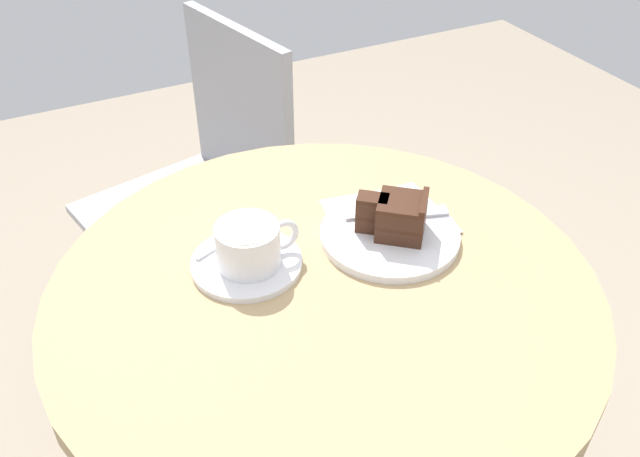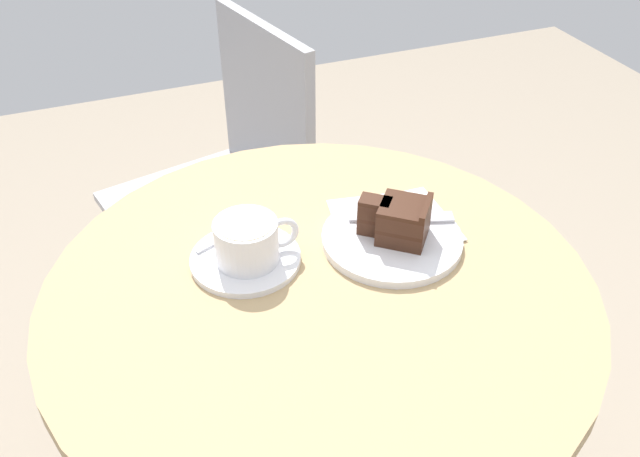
{
  "view_description": "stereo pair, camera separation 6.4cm",
  "coord_description": "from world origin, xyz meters",
  "px_view_note": "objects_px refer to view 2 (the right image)",
  "views": [
    {
      "loc": [
        -0.3,
        -0.58,
        1.32
      ],
      "look_at": [
        0.02,
        0.06,
        0.77
      ],
      "focal_mm": 38.0,
      "sensor_mm": 36.0,
      "label": 1
    },
    {
      "loc": [
        -0.24,
        -0.61,
        1.32
      ],
      "look_at": [
        0.02,
        0.06,
        0.77
      ],
      "focal_mm": 38.0,
      "sensor_mm": 36.0,
      "label": 2
    }
  ],
  "objects_px": {
    "cake_slice": "(399,220)",
    "cafe_chair": "(233,174)",
    "saucer": "(246,259)",
    "coffee_cup": "(248,240)",
    "cake_plate": "(392,239)",
    "fork": "(414,218)",
    "napkin": "(394,223)",
    "teaspoon": "(236,232)"
  },
  "relations": [
    {
      "from": "saucer",
      "to": "coffee_cup",
      "type": "xyz_separation_m",
      "value": [
        0.0,
        -0.01,
        0.04
      ]
    },
    {
      "from": "cake_plate",
      "to": "cafe_chair",
      "type": "relative_size",
      "value": 0.24
    },
    {
      "from": "coffee_cup",
      "to": "cake_plate",
      "type": "distance_m",
      "value": 0.2
    },
    {
      "from": "cake_slice",
      "to": "cafe_chair",
      "type": "distance_m",
      "value": 0.69
    },
    {
      "from": "saucer",
      "to": "cafe_chair",
      "type": "xyz_separation_m",
      "value": [
        0.13,
        0.59,
        -0.25
      ]
    },
    {
      "from": "cake_slice",
      "to": "fork",
      "type": "relative_size",
      "value": 0.7
    },
    {
      "from": "coffee_cup",
      "to": "cake_plate",
      "type": "xyz_separation_m",
      "value": [
        0.2,
        -0.03,
        -0.03
      ]
    },
    {
      "from": "teaspoon",
      "to": "cafe_chair",
      "type": "bearing_deg",
      "value": 53.93
    },
    {
      "from": "teaspoon",
      "to": "cake_plate",
      "type": "distance_m",
      "value": 0.22
    },
    {
      "from": "fork",
      "to": "napkin",
      "type": "distance_m",
      "value": 0.03
    },
    {
      "from": "teaspoon",
      "to": "cake_plate",
      "type": "height_order",
      "value": "teaspoon"
    },
    {
      "from": "saucer",
      "to": "cake_plate",
      "type": "distance_m",
      "value": 0.2
    },
    {
      "from": "cake_slice",
      "to": "cafe_chair",
      "type": "relative_size",
      "value": 0.12
    },
    {
      "from": "cafe_chair",
      "to": "coffee_cup",
      "type": "bearing_deg",
      "value": -24.33
    },
    {
      "from": "coffee_cup",
      "to": "napkin",
      "type": "relative_size",
      "value": 0.64
    },
    {
      "from": "fork",
      "to": "napkin",
      "type": "relative_size",
      "value": 0.82
    },
    {
      "from": "cake_slice",
      "to": "napkin",
      "type": "bearing_deg",
      "value": 70.02
    },
    {
      "from": "teaspoon",
      "to": "saucer",
      "type": "bearing_deg",
      "value": -114.92
    },
    {
      "from": "saucer",
      "to": "napkin",
      "type": "distance_m",
      "value": 0.22
    },
    {
      "from": "saucer",
      "to": "fork",
      "type": "relative_size",
      "value": 1.02
    },
    {
      "from": "teaspoon",
      "to": "napkin",
      "type": "height_order",
      "value": "teaspoon"
    },
    {
      "from": "teaspoon",
      "to": "cake_slice",
      "type": "bearing_deg",
      "value": -47.29
    },
    {
      "from": "saucer",
      "to": "cake_slice",
      "type": "height_order",
      "value": "cake_slice"
    },
    {
      "from": "teaspoon",
      "to": "cafe_chair",
      "type": "relative_size",
      "value": 0.12
    },
    {
      "from": "napkin",
      "to": "cafe_chair",
      "type": "relative_size",
      "value": 0.22
    },
    {
      "from": "saucer",
      "to": "teaspoon",
      "type": "xyz_separation_m",
      "value": [
        0.0,
        0.05,
        0.01
      ]
    },
    {
      "from": "fork",
      "to": "coffee_cup",
      "type": "bearing_deg",
      "value": -162.85
    },
    {
      "from": "teaspoon",
      "to": "cafe_chair",
      "type": "height_order",
      "value": "cafe_chair"
    },
    {
      "from": "cake_slice",
      "to": "cake_plate",
      "type": "bearing_deg",
      "value": 143.97
    },
    {
      "from": "cake_plate",
      "to": "napkin",
      "type": "relative_size",
      "value": 1.09
    },
    {
      "from": "coffee_cup",
      "to": "napkin",
      "type": "bearing_deg",
      "value": 2.16
    },
    {
      "from": "saucer",
      "to": "napkin",
      "type": "xyz_separation_m",
      "value": [
        0.22,
        0.0,
        -0.0
      ]
    },
    {
      "from": "coffee_cup",
      "to": "napkin",
      "type": "xyz_separation_m",
      "value": [
        0.22,
        0.01,
        -0.04
      ]
    },
    {
      "from": "coffee_cup",
      "to": "cake_slice",
      "type": "relative_size",
      "value": 1.13
    },
    {
      "from": "teaspoon",
      "to": "fork",
      "type": "distance_m",
      "value": 0.25
    },
    {
      "from": "cake_slice",
      "to": "teaspoon",
      "type": "bearing_deg",
      "value": 155.66
    },
    {
      "from": "cake_slice",
      "to": "cafe_chair",
      "type": "xyz_separation_m",
      "value": [
        -0.08,
        0.63,
        -0.28
      ]
    },
    {
      "from": "coffee_cup",
      "to": "teaspoon",
      "type": "xyz_separation_m",
      "value": [
        -0.0,
        0.06,
        -0.03
      ]
    },
    {
      "from": "cake_plate",
      "to": "napkin",
      "type": "height_order",
      "value": "cake_plate"
    },
    {
      "from": "cake_slice",
      "to": "cafe_chair",
      "type": "height_order",
      "value": "cafe_chair"
    },
    {
      "from": "cake_plate",
      "to": "fork",
      "type": "relative_size",
      "value": 1.34
    },
    {
      "from": "coffee_cup",
      "to": "fork",
      "type": "distance_m",
      "value": 0.25
    }
  ]
}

